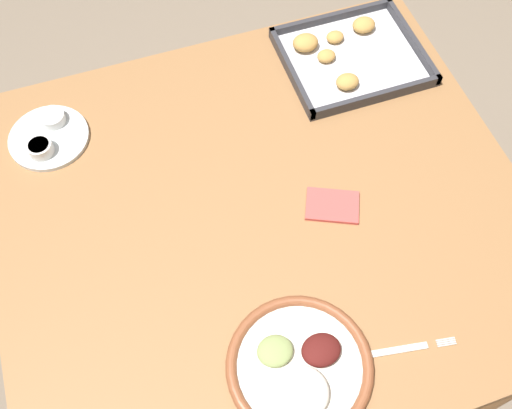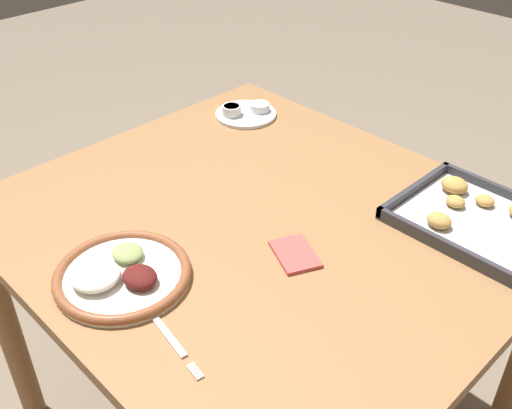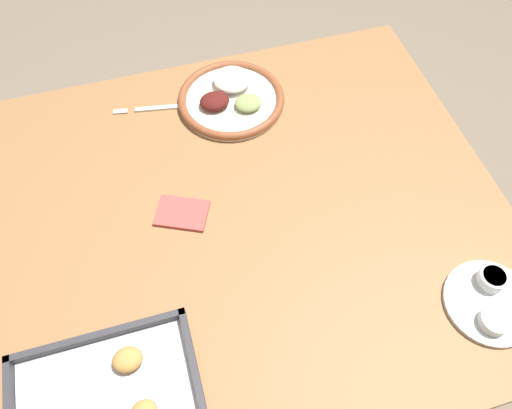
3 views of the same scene
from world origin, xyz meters
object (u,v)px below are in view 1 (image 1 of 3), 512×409
object	(u,v)px
baking_tray	(348,55)
napkin	(332,206)
fork	(398,350)
saucer_plate	(48,136)
dinner_plate	(300,368)

from	to	relation	value
baking_tray	napkin	size ratio (longest dim) A/B	2.49
baking_tray	napkin	distance (m)	0.41
fork	saucer_plate	xyz separation A→B (m)	(-0.51, 0.66, 0.01)
dinner_plate	napkin	xyz separation A→B (m)	(0.18, 0.29, -0.01)
saucer_plate	napkin	xyz separation A→B (m)	(0.52, -0.35, -0.01)
saucer_plate	napkin	distance (m)	0.63
fork	napkin	size ratio (longest dim) A/B	1.50
fork	napkin	xyz separation A→B (m)	(0.00, 0.31, 0.00)
saucer_plate	baking_tray	size ratio (longest dim) A/B	0.54
dinner_plate	fork	xyz separation A→B (m)	(0.18, -0.03, -0.01)
dinner_plate	napkin	bearing A→B (deg)	57.70
dinner_plate	baking_tray	bearing A→B (deg)	60.28
fork	saucer_plate	bearing A→B (deg)	137.15
dinner_plate	fork	size ratio (longest dim) A/B	1.35
saucer_plate	fork	bearing A→B (deg)	-52.45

